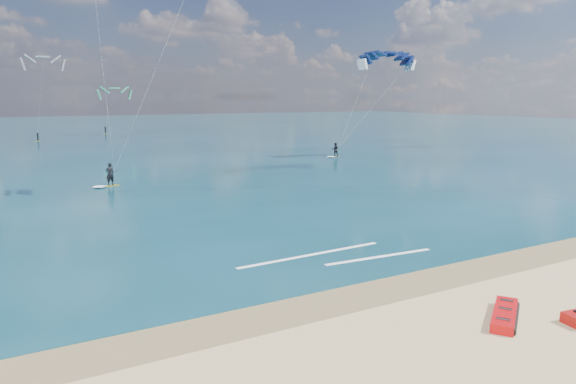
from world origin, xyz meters
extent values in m
plane|color=tan|center=(0.00, 40.00, 0.00)|extent=(320.00, 320.00, 0.00)
cube|color=brown|center=(0.00, 3.00, 0.00)|extent=(320.00, 2.40, 0.01)
cube|color=#0A343A|center=(0.00, 104.00, 0.02)|extent=(320.00, 200.00, 0.04)
cube|color=#CBD018|center=(-2.85, 32.48, 0.07)|extent=(1.51, 0.79, 0.06)
imported|color=black|center=(-2.85, 32.48, 1.05)|extent=(0.76, 0.56, 1.91)
cylinder|color=black|center=(-2.53, 32.16, 1.32)|extent=(0.57, 0.19, 0.04)
cube|color=gold|center=(25.67, 41.26, 0.07)|extent=(1.39, 0.82, 0.06)
imported|color=black|center=(25.67, 41.26, 0.93)|extent=(0.99, 0.89, 1.69)
cylinder|color=black|center=(25.97, 40.96, 1.22)|extent=(0.52, 0.21, 0.04)
cube|color=white|center=(2.00, 8.10, 0.04)|extent=(7.80, 0.52, 0.01)
cube|color=white|center=(4.62, 6.30, 0.04)|extent=(5.78, 0.65, 0.01)
camera|label=1|loc=(-10.21, -11.78, 7.40)|focal=32.00mm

